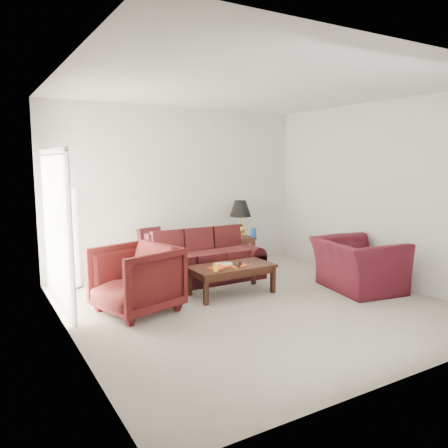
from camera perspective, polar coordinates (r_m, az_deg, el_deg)
name	(u,v)px	position (r m, az deg, el deg)	size (l,w,h in m)	color
floor	(254,304)	(6.35, 3.94, -10.37)	(5.00, 5.00, 0.00)	#BEB1A2
blinds	(55,231)	(6.41, -21.16, -0.80)	(0.10, 2.00, 2.16)	silver
sofa	(203,257)	(7.39, -2.72, -4.33)	(2.05, 0.88, 0.84)	black
throw_pillow	(150,239)	(7.66, -9.65, -2.01)	(0.42, 0.12, 0.42)	black
end_table	(239,251)	(8.60, 1.91, -3.50)	(0.51, 0.51, 0.56)	brown
table_lamp	(240,218)	(8.57, 2.14, 0.75)	(0.42, 0.42, 0.71)	gold
clock	(237,234)	(8.38, 1.68, -1.35)	(0.15, 0.05, 0.15)	#B1B2B6
blue_canister	(254,233)	(8.51, 3.88, -1.16)	(0.11, 0.11, 0.17)	blue
picture_frame	(226,233)	(8.57, 0.24, -1.12)	(0.12, 0.02, 0.15)	white
floor_lamp	(71,238)	(7.34, -19.34, -1.70)	(0.27, 0.27, 1.64)	white
armchair_left	(136,279)	(6.01, -11.41, -7.08)	(0.97, 1.00, 0.91)	#3D0E0E
armchair_right	(358,265)	(7.23, 17.09, -5.11)	(1.24, 1.08, 0.81)	#400E17
coffee_table	(232,280)	(6.73, 1.00, -7.28)	(1.28, 0.64, 0.45)	black
magazine_red	(218,267)	(6.52, -0.74, -5.68)	(0.28, 0.21, 0.02)	red
magazine_white	(224,264)	(6.72, 0.03, -5.26)	(0.25, 0.19, 0.01)	white
magazine_orange	(239,265)	(6.65, 1.93, -5.42)	(0.26, 0.19, 0.01)	#CB4F17
remote_a	(237,265)	(6.58, 1.67, -5.40)	(0.05, 0.16, 0.02)	black
remote_b	(240,263)	(6.72, 2.09, -5.09)	(0.05, 0.18, 0.02)	black
yellow_glass	(215,267)	(6.31, -1.15, -5.69)	(0.07, 0.07, 0.11)	yellow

